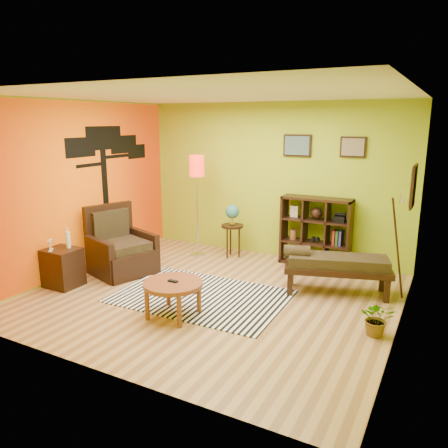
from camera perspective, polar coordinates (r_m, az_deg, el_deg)
The scene contains 11 objects.
ground at distance 6.42m, azimuth -1.49°, elevation -9.29°, with size 5.00×5.00×0.00m, color tan.
room_shell at distance 6.02m, azimuth -2.30°, elevation 6.94°, with size 5.04×4.54×2.82m.
zebra_rug at distance 6.38m, azimuth -2.99°, elevation -9.39°, with size 2.39×1.63×0.01m, color white.
coffee_table at distance 5.67m, azimuth -6.67°, elevation -8.13°, with size 0.77×0.77×0.49m.
armchair at distance 7.47m, azimuth -13.38°, elevation -3.62°, with size 1.15×1.14×1.11m.
side_cabinet at distance 7.10m, azimuth -20.30°, elevation -5.31°, with size 0.50×0.45×0.90m.
floor_lamp at distance 7.93m, azimuth -3.55°, elevation 6.40°, with size 0.28×0.28×1.87m.
globe_table at distance 7.96m, azimuth 1.10°, elevation 0.86°, with size 0.40×0.40×0.99m.
cube_shelf at distance 7.69m, azimuth 11.97°, elevation -1.02°, with size 1.20×0.35×1.20m.
bench at distance 6.54m, azimuth 14.25°, elevation -5.10°, with size 1.60×0.96×0.70m.
potted_plant at distance 5.55m, azimuth 19.35°, elevation -11.99°, with size 0.39×0.43×0.34m, color #26661E.
Camera 1 is at (2.92, -5.15, 2.48)m, focal length 35.00 mm.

